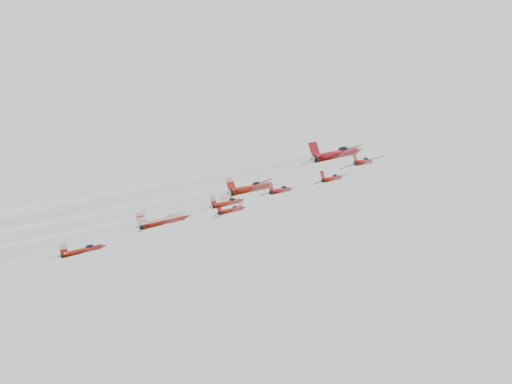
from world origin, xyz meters
The scene contains 6 objects.
jet_lead centered at (2.23, 28.56, 176.21)m, with size 9.59×12.24×7.90m.
jet_row2_left centered at (-16.75, 15.44, 168.34)m, with size 8.81×11.24×7.25m.
jet_row2_center centered at (-0.03, 10.68, 165.49)m, with size 8.94×11.42×7.37m.
jet_row2_right centered at (17.29, 14.20, 167.60)m, with size 9.43×12.03×7.76m.
jet_center centered at (-2.50, -38.33, 136.07)m, with size 8.38×78.60×47.68m.
jet_rear_farright centered at (27.09, -56.92, 124.94)m, with size 9.98×93.59×56.77m.
Camera 1 is at (63.15, -83.50, 99.65)m, focal length 45.00 mm.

